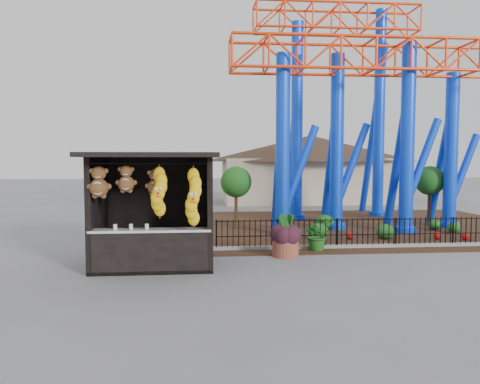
{
  "coord_description": "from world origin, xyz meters",
  "views": [
    {
      "loc": [
        -1.76,
        -11.96,
        2.95
      ],
      "look_at": [
        -0.57,
        1.5,
        2.0
      ],
      "focal_mm": 35.0,
      "sensor_mm": 36.0,
      "label": 1
    }
  ],
  "objects": [
    {
      "name": "curb",
      "position": [
        4.0,
        3.0,
        0.06
      ],
      "size": [
        18.0,
        0.18,
        0.12
      ],
      "primitive_type": "cube",
      "color": "gray",
      "rests_on": "ground"
    },
    {
      "name": "roller_coaster",
      "position": [
        5.12,
        8.23,
        6.44
      ],
      "size": [
        11.0,
        6.37,
        10.82
      ],
      "color": "#0D3FED",
      "rests_on": "ground"
    },
    {
      "name": "prize_booth",
      "position": [
        -3.0,
        0.91,
        1.53
      ],
      "size": [
        3.5,
        3.4,
        3.12
      ],
      "color": "black",
      "rests_on": "ground"
    },
    {
      "name": "landscaping",
      "position": [
        4.55,
        5.59,
        0.28
      ],
      "size": [
        7.64,
        3.63,
        0.61
      ],
      "color": "#1A4F17",
      "rests_on": "mulch_bed"
    },
    {
      "name": "picket_fence",
      "position": [
        4.9,
        3.0,
        0.5
      ],
      "size": [
        12.2,
        0.06,
        1.0
      ],
      "primitive_type": null,
      "color": "black",
      "rests_on": "ground"
    },
    {
      "name": "mulch_bed",
      "position": [
        4.0,
        8.0,
        0.01
      ],
      "size": [
        18.0,
        12.0,
        0.02
      ],
      "primitive_type": "cube",
      "color": "#331E11",
      "rests_on": "ground"
    },
    {
      "name": "planter_foliage",
      "position": [
        0.85,
        1.89,
        0.88
      ],
      "size": [
        0.7,
        0.7,
        0.64
      ],
      "primitive_type": "ellipsoid",
      "color": "black",
      "rests_on": "terracotta_planter"
    },
    {
      "name": "potted_plant",
      "position": [
        2.06,
        2.7,
        0.51
      ],
      "size": [
        1.03,
        0.92,
        1.03
      ],
      "primitive_type": "imported",
      "rotation": [
        0.0,
        0.0,
        0.14
      ],
      "color": "#2C591A",
      "rests_on": "ground"
    },
    {
      "name": "terracotta_planter",
      "position": [
        0.85,
        1.89,
        0.28
      ],
      "size": [
        0.84,
        0.84,
        0.56
      ],
      "primitive_type": "cylinder",
      "rotation": [
        0.0,
        0.0,
        -0.04
      ],
      "color": "brown",
      "rests_on": "ground"
    },
    {
      "name": "ground",
      "position": [
        0.0,
        0.0,
        0.0
      ],
      "size": [
        120.0,
        120.0,
        0.0
      ],
      "primitive_type": "plane",
      "color": "slate",
      "rests_on": "ground"
    },
    {
      "name": "pavilion",
      "position": [
        6.0,
        20.0,
        3.07
      ],
      "size": [
        15.0,
        15.0,
        4.8
      ],
      "color": "#BFAD8C",
      "rests_on": "ground"
    }
  ]
}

